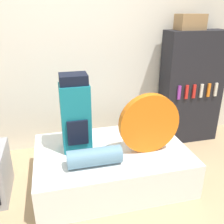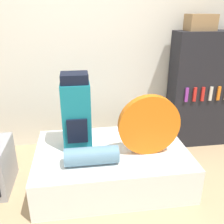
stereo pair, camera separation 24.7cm
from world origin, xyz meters
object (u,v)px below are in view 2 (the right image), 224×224
Objects in this scene: bookshelf at (200,91)px; tent_bag at (149,125)px; cardboard_box at (201,22)px; sleeping_roll at (92,156)px; backpack at (76,113)px.

tent_bag is at bearing -138.99° from bookshelf.
cardboard_box reaches higher than bookshelf.
tent_bag is at bearing 12.01° from sleeping_roll.
backpack is at bearing 162.14° from tent_bag.
cardboard_box is (1.63, 0.65, 0.89)m from backpack.
tent_bag is 1.85× the size of cardboard_box.
tent_bag reaches higher than sleeping_roll.
backpack is 2.39× the size of cardboard_box.
backpack is 0.79m from tent_bag.
bookshelf is at bearing -15.75° from cardboard_box.
sleeping_roll is (-0.62, -0.13, -0.24)m from tent_bag.
backpack is at bearing -160.41° from bookshelf.
tent_bag is 1.32m from bookshelf.
sleeping_roll is 2.18m from cardboard_box.
tent_bag is 0.67m from sleeping_roll.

